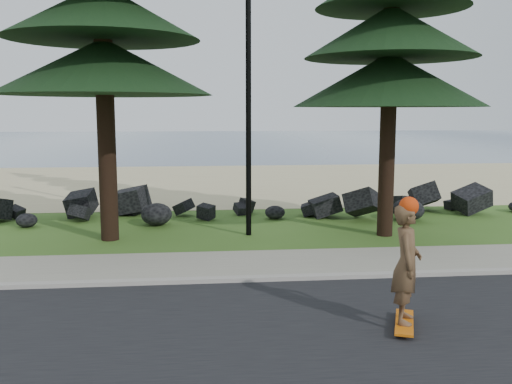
% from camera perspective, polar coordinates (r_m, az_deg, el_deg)
% --- Properties ---
extents(ground, '(160.00, 160.00, 0.00)m').
position_cam_1_polar(ground, '(11.76, 0.66, -7.64)').
color(ground, '#375C1C').
rests_on(ground, ground).
extents(road, '(160.00, 7.00, 0.02)m').
position_cam_1_polar(road, '(7.57, 4.67, -16.78)').
color(road, black).
rests_on(road, ground).
extents(kerb, '(160.00, 0.20, 0.10)m').
position_cam_1_polar(kerb, '(10.89, 1.20, -8.66)').
color(kerb, '#A39C92').
rests_on(kerb, ground).
extents(sidewalk, '(160.00, 2.00, 0.08)m').
position_cam_1_polar(sidewalk, '(11.94, 0.55, -7.19)').
color(sidewalk, gray).
rests_on(sidewalk, ground).
extents(beach_sand, '(160.00, 15.00, 0.01)m').
position_cam_1_polar(beach_sand, '(25.97, -2.95, 1.05)').
color(beach_sand, tan).
rests_on(beach_sand, ground).
extents(ocean, '(160.00, 58.00, 0.01)m').
position_cam_1_polar(ocean, '(62.34, -4.66, 5.15)').
color(ocean, '#374F6A').
rests_on(ocean, ground).
extents(seawall_boulders, '(60.00, 2.40, 1.10)m').
position_cam_1_polar(seawall_boulders, '(17.19, -1.45, -2.59)').
color(seawall_boulders, black).
rests_on(seawall_boulders, ground).
extents(lamp_post, '(0.25, 0.14, 8.14)m').
position_cam_1_polar(lamp_post, '(14.53, -0.77, 11.83)').
color(lamp_post, black).
rests_on(lamp_post, ground).
extents(skateboarder, '(0.62, 1.07, 1.96)m').
position_cam_1_polar(skateboarder, '(8.62, 14.83, -6.98)').
color(skateboarder, '#D1610C').
rests_on(skateboarder, ground).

